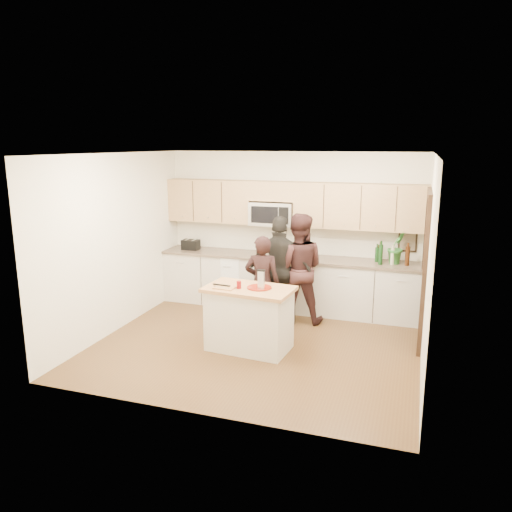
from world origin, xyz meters
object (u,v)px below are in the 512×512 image
(island, at_px, (249,318))
(woman_right, at_px, (280,270))
(toaster, at_px, (191,245))
(woman_left, at_px, (262,283))
(woman_center, at_px, (298,268))

(island, distance_m, woman_right, 1.23)
(island, xyz_separation_m, toaster, (-1.76, 1.85, 0.58))
(toaster, xyz_separation_m, woman_left, (1.71, -1.09, -0.28))
(island, height_order, woman_right, woman_right)
(island, relative_size, woman_left, 0.84)
(island, xyz_separation_m, woman_left, (-0.05, 0.76, 0.29))
(woman_left, relative_size, woman_center, 0.84)
(toaster, relative_size, woman_right, 0.18)
(woman_left, xyz_separation_m, woman_center, (0.42, 0.55, 0.14))
(toaster, xyz_separation_m, woman_center, (2.14, -0.54, -0.14))
(toaster, relative_size, woman_center, 0.17)
(toaster, xyz_separation_m, woman_right, (1.89, -0.70, -0.16))
(woman_left, bearing_deg, woman_center, -134.95)
(woman_left, distance_m, woman_right, 0.45)
(toaster, height_order, woman_left, woman_left)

